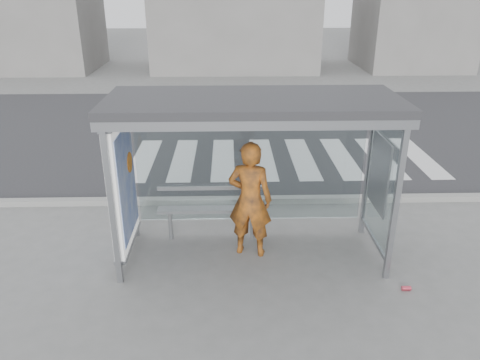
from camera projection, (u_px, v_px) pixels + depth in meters
name	position (u px, v px, depth m)	size (l,w,h in m)	color
ground	(252.00, 254.00, 7.70)	(80.00, 80.00, 0.00)	slate
road	(240.00, 130.00, 14.13)	(30.00, 10.00, 0.01)	#2C2C2F
curb	(247.00, 200.00, 9.46)	(30.00, 0.18, 0.12)	gray
crosswalk	(282.00, 158.00, 11.86)	(7.55, 3.00, 0.00)	silver
bus_shelter	(228.00, 139.00, 6.96)	(4.25, 1.65, 2.62)	gray
building_left	(30.00, 6.00, 22.82)	(6.00, 5.00, 6.00)	slate
building_center	(234.00, 17.00, 23.26)	(8.00, 5.00, 5.00)	slate
person	(250.00, 200.00, 7.38)	(0.70, 0.46, 1.93)	#D64614
bench	(211.00, 209.00, 7.99)	(1.82, 0.23, 0.94)	gray
soda_can	(406.00, 288.00, 6.79)	(0.07, 0.07, 0.13)	#D53E52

